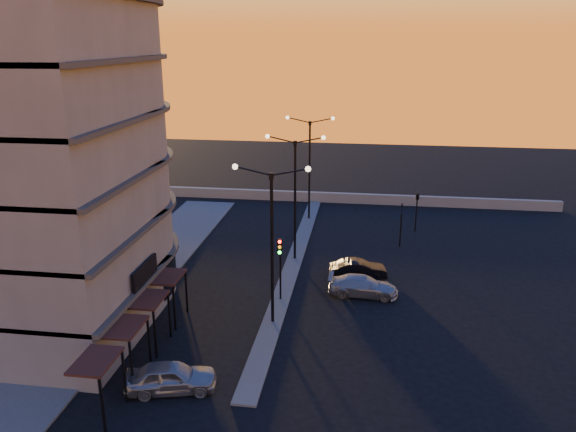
{
  "coord_description": "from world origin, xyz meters",
  "views": [
    {
      "loc": [
        5.1,
        -29.2,
        16.04
      ],
      "look_at": [
        -0.08,
        6.92,
        4.44
      ],
      "focal_mm": 35.0,
      "sensor_mm": 36.0,
      "label": 1
    }
  ],
  "objects_px": {
    "streetlamp_mid": "(295,188)",
    "car_sedan": "(358,269)",
    "traffic_light_main": "(280,259)",
    "car_wagon": "(363,286)",
    "car_hatchback": "(171,377)"
  },
  "relations": [
    {
      "from": "traffic_light_main",
      "to": "car_wagon",
      "type": "bearing_deg",
      "value": 17.61
    },
    {
      "from": "car_sedan",
      "to": "traffic_light_main",
      "type": "bearing_deg",
      "value": 122.15
    },
    {
      "from": "traffic_light_main",
      "to": "car_wagon",
      "type": "xyz_separation_m",
      "value": [
        5.2,
        1.65,
        -2.23
      ]
    },
    {
      "from": "traffic_light_main",
      "to": "streetlamp_mid",
      "type": "bearing_deg",
      "value": 90.0
    },
    {
      "from": "streetlamp_mid",
      "to": "car_hatchback",
      "type": "relative_size",
      "value": 2.22
    },
    {
      "from": "car_hatchback",
      "to": "car_sedan",
      "type": "distance_m",
      "value": 16.8
    },
    {
      "from": "traffic_light_main",
      "to": "car_sedan",
      "type": "height_order",
      "value": "traffic_light_main"
    },
    {
      "from": "car_hatchback",
      "to": "car_sedan",
      "type": "bearing_deg",
      "value": -44.39
    },
    {
      "from": "traffic_light_main",
      "to": "car_wagon",
      "type": "distance_m",
      "value": 5.89
    },
    {
      "from": "traffic_light_main",
      "to": "car_sedan",
      "type": "bearing_deg",
      "value": 42.23
    },
    {
      "from": "streetlamp_mid",
      "to": "car_sedan",
      "type": "xyz_separation_m",
      "value": [
        4.84,
        -2.73,
        -4.94
      ]
    },
    {
      "from": "car_hatchback",
      "to": "traffic_light_main",
      "type": "bearing_deg",
      "value": -33.89
    },
    {
      "from": "traffic_light_main",
      "to": "car_hatchback",
      "type": "height_order",
      "value": "traffic_light_main"
    },
    {
      "from": "streetlamp_mid",
      "to": "car_wagon",
      "type": "bearing_deg",
      "value": -46.5
    },
    {
      "from": "streetlamp_mid",
      "to": "car_sedan",
      "type": "bearing_deg",
      "value": -29.45
    }
  ]
}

